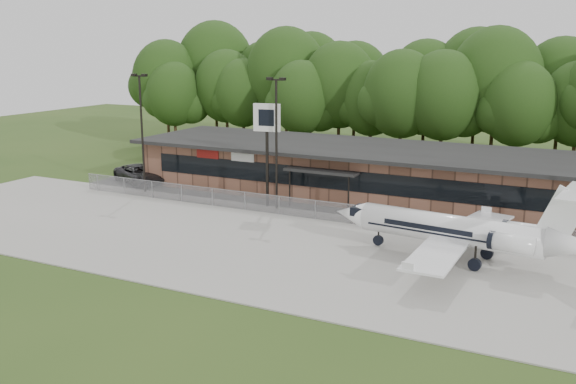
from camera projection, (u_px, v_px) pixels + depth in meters
The scene contains 11 objects.
ground at pixel (215, 291), 33.78m from camera, with size 160.00×160.00×0.00m, color #2D481A.
apron at pixel (284, 248), 40.73m from camera, with size 64.00×18.00×0.08m, color #9E9B93.
parking_lot at pixel (350, 208), 50.73m from camera, with size 50.00×9.00×0.06m, color #383835.
terminal at pixel (370, 171), 54.11m from camera, with size 41.00×11.65×4.30m.
fence at pixel (328, 211), 46.65m from camera, with size 46.00×0.04×1.52m.
treeline at pixel (428, 93), 68.62m from camera, with size 72.00×12.00×15.00m, color #193A12, non-canonical shape.
light_pole_left at pixel (142, 124), 54.67m from camera, with size 1.55×0.30×10.23m.
light_pole_mid at pixel (276, 134), 48.97m from camera, with size 1.55×0.30×10.23m.
business_jet at pixel (459, 232), 37.79m from camera, with size 15.66×13.99×5.26m.
suv at pixel (140, 174), 59.47m from camera, with size 2.87×6.22×1.73m, color #2C2C2E.
pole_sign at pixel (267, 129), 49.59m from camera, with size 2.16×0.56×8.20m.
Camera 1 is at (17.72, -26.60, 12.70)m, focal length 40.00 mm.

